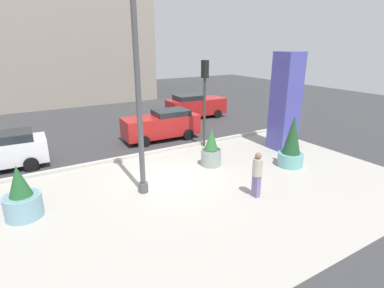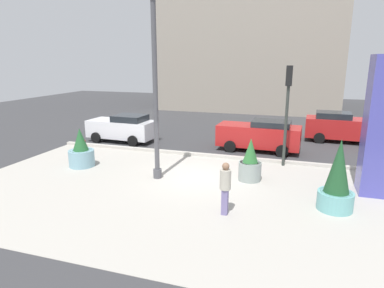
# 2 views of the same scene
# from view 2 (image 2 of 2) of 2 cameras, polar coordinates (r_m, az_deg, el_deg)

# --- Properties ---
(ground_plane) EXTENTS (60.00, 60.00, 0.00)m
(ground_plane) POSITION_cam_2_polar(r_m,az_deg,el_deg) (18.19, 4.50, -1.54)
(ground_plane) COLOR #38383A
(plaza_pavement) EXTENTS (18.00, 10.00, 0.02)m
(plaza_pavement) POSITION_cam_2_polar(r_m,az_deg,el_deg) (12.73, -1.84, -8.52)
(plaza_pavement) COLOR #ADA89E
(plaza_pavement) RESTS_ON ground_plane
(curb_strip) EXTENTS (18.00, 0.24, 0.16)m
(curb_strip) POSITION_cam_2_polar(r_m,az_deg,el_deg) (17.34, 3.83, -2.04)
(curb_strip) COLOR #B7B2A8
(curb_strip) RESTS_ON ground_plane
(lamp_post) EXTENTS (0.44, 0.44, 7.43)m
(lamp_post) POSITION_cam_2_polar(r_m,az_deg,el_deg) (13.65, -6.27, 8.69)
(lamp_post) COLOR #4C4C51
(lamp_post) RESTS_ON ground_plane
(art_pillar_blue) EXTENTS (1.17, 1.17, 5.10)m
(art_pillar_blue) POSITION_cam_2_polar(r_m,az_deg,el_deg) (13.89, 29.73, 2.51)
(art_pillar_blue) COLOR #4C4CAD
(art_pillar_blue) RESTS_ON ground_plane
(potted_plant_near_left) EXTENTS (1.18, 1.18, 1.84)m
(potted_plant_near_left) POSITION_cam_2_polar(r_m,az_deg,el_deg) (16.56, -18.38, -1.31)
(potted_plant_near_left) COLOR #7AA8B7
(potted_plant_near_left) RESTS_ON ground_plane
(potted_plant_curbside) EXTENTS (0.94, 0.94, 1.80)m
(potted_plant_curbside) POSITION_cam_2_polar(r_m,az_deg,el_deg) (14.09, 9.89, -3.32)
(potted_plant_curbside) COLOR gray
(potted_plant_curbside) RESTS_ON ground_plane
(potted_plant_near_right) EXTENTS (1.17, 1.17, 2.44)m
(potted_plant_near_right) POSITION_cam_2_polar(r_m,az_deg,el_deg) (12.10, 23.53, -5.82)
(potted_plant_near_right) COLOR #6BB2B2
(potted_plant_near_right) RESTS_ON ground_plane
(fire_hydrant) EXTENTS (0.36, 0.26, 0.75)m
(fire_hydrant) POSITION_cam_2_polar(r_m,az_deg,el_deg) (19.03, -17.99, -0.34)
(fire_hydrant) COLOR red
(fire_hydrant) RESTS_ON ground_plane
(traffic_light_far_side) EXTENTS (0.28, 0.42, 4.67)m
(traffic_light_far_side) POSITION_cam_2_polar(r_m,az_deg,el_deg) (15.95, 15.99, 7.26)
(traffic_light_far_side) COLOR #333833
(traffic_light_far_side) RESTS_ON ground_plane
(car_curb_west) EXTENTS (4.53, 2.07, 1.72)m
(car_curb_west) POSITION_cam_2_polar(r_m,az_deg,el_deg) (18.78, 11.46, 1.53)
(car_curb_west) COLOR red
(car_curb_west) RESTS_ON ground_plane
(car_far_lane) EXTENTS (4.53, 2.11, 1.81)m
(car_far_lane) POSITION_cam_2_polar(r_m,az_deg,el_deg) (22.44, 24.36, 2.66)
(car_far_lane) COLOR red
(car_far_lane) RESTS_ON ground_plane
(car_passing_lane) EXTENTS (4.19, 2.11, 1.67)m
(car_passing_lane) POSITION_cam_2_polar(r_m,az_deg,el_deg) (21.01, -11.74, 2.73)
(car_passing_lane) COLOR silver
(car_passing_lane) RESTS_ON ground_plane
(pedestrian_crossing) EXTENTS (0.38, 0.38, 1.76)m
(pedestrian_crossing) POSITION_cam_2_polar(r_m,az_deg,el_deg) (10.86, 5.70, -7.10)
(pedestrian_crossing) COLOR slate
(pedestrian_crossing) RESTS_ON ground_plane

